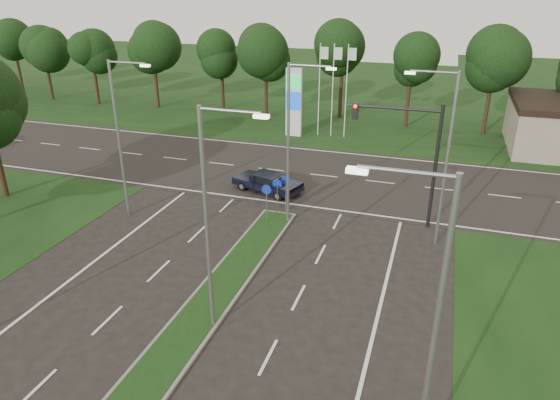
% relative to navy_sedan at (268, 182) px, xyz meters
% --- Properties ---
extents(verge_far, '(160.00, 50.00, 0.02)m').
position_rel_navy_sedan_xyz_m(verge_far, '(1.84, 35.01, -0.67)').
color(verge_far, black).
rests_on(verge_far, ground).
extents(cross_road, '(160.00, 12.00, 0.02)m').
position_rel_navy_sedan_xyz_m(cross_road, '(1.84, 4.01, -0.67)').
color(cross_road, black).
rests_on(cross_road, ground).
extents(median_kerb, '(2.00, 26.00, 0.12)m').
position_rel_navy_sedan_xyz_m(median_kerb, '(1.84, -15.99, -0.61)').
color(median_kerb, slate).
rests_on(median_kerb, ground).
extents(streetlight_median_near, '(2.53, 0.22, 9.00)m').
position_rel_navy_sedan_xyz_m(streetlight_median_near, '(2.84, -13.99, 4.41)').
color(streetlight_median_near, gray).
rests_on(streetlight_median_near, ground).
extents(streetlight_median_far, '(2.53, 0.22, 9.00)m').
position_rel_navy_sedan_xyz_m(streetlight_median_far, '(2.84, -3.99, 4.41)').
color(streetlight_median_far, gray).
rests_on(streetlight_median_far, ground).
extents(streetlight_left_far, '(2.53, 0.22, 9.00)m').
position_rel_navy_sedan_xyz_m(streetlight_left_far, '(-6.46, -5.99, 4.41)').
color(streetlight_left_far, gray).
rests_on(streetlight_left_far, ground).
extents(streetlight_right_far, '(2.53, 0.22, 9.00)m').
position_rel_navy_sedan_xyz_m(streetlight_right_far, '(10.64, -3.99, 4.41)').
color(streetlight_right_far, gray).
rests_on(streetlight_right_far, ground).
extents(streetlight_right_near, '(2.53, 0.22, 9.00)m').
position_rel_navy_sedan_xyz_m(streetlight_right_near, '(10.64, -17.99, 4.41)').
color(streetlight_right_near, gray).
rests_on(streetlight_right_near, ground).
extents(traffic_signal, '(5.10, 0.42, 7.00)m').
position_rel_navy_sedan_xyz_m(traffic_signal, '(9.03, -2.00, 3.98)').
color(traffic_signal, black).
rests_on(traffic_signal, ground).
extents(median_signs, '(1.16, 1.76, 2.38)m').
position_rel_navy_sedan_xyz_m(median_signs, '(1.84, -3.59, 1.04)').
color(median_signs, gray).
rests_on(median_signs, ground).
extents(gas_pylon, '(5.80, 1.26, 8.00)m').
position_rel_navy_sedan_xyz_m(gas_pylon, '(-1.94, 13.05, 2.53)').
color(gas_pylon, silver).
rests_on(gas_pylon, ground).
extents(treeline_far, '(6.00, 6.00, 9.90)m').
position_rel_navy_sedan_xyz_m(treeline_far, '(1.94, 19.94, 6.16)').
color(treeline_far, black).
rests_on(treeline_far, ground).
extents(navy_sedan, '(4.87, 3.07, 1.24)m').
position_rel_navy_sedan_xyz_m(navy_sedan, '(0.00, 0.00, 0.00)').
color(navy_sedan, black).
rests_on(navy_sedan, ground).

